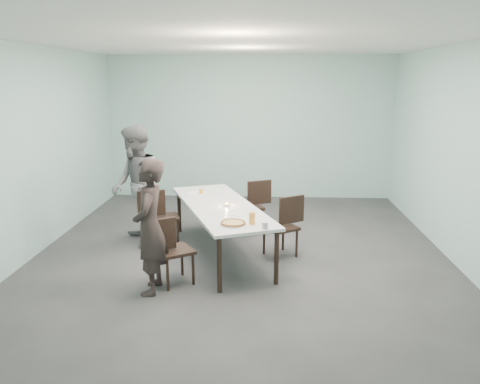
# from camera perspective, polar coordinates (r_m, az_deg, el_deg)

# --- Properties ---
(ground) EXTENTS (7.00, 7.00, 0.00)m
(ground) POSITION_cam_1_polar(r_m,az_deg,el_deg) (6.94, 0.09, -7.64)
(ground) COLOR #333335
(ground) RESTS_ON ground
(room_shell) EXTENTS (6.02, 7.02, 3.01)m
(room_shell) POSITION_cam_1_polar(r_m,az_deg,el_deg) (6.49, 0.10, 9.27)
(room_shell) COLOR #A3CDC9
(room_shell) RESTS_ON ground
(table) EXTENTS (1.79, 2.75, 0.75)m
(table) POSITION_cam_1_polar(r_m,az_deg,el_deg) (6.76, -2.40, -2.05)
(table) COLOR white
(table) RESTS_ON ground
(chair_near_left) EXTENTS (0.63, 0.58, 0.87)m
(chair_near_left) POSITION_cam_1_polar(r_m,az_deg,el_deg) (5.89, -8.73, -6.58)
(chair_near_left) COLOR black
(chair_near_left) RESTS_ON ground
(chair_far_left) EXTENTS (0.65, 0.53, 0.87)m
(chair_far_left) POSITION_cam_1_polar(r_m,az_deg,el_deg) (7.32, -9.82, -2.56)
(chair_far_left) COLOR black
(chair_far_left) RESTS_ON ground
(chair_near_right) EXTENTS (0.64, 0.58, 0.87)m
(chair_near_right) POSITION_cam_1_polar(r_m,az_deg,el_deg) (6.81, 5.53, -3.65)
(chair_near_right) COLOR black
(chair_near_right) RESTS_ON ground
(chair_far_right) EXTENTS (0.65, 0.55, 0.87)m
(chair_far_right) POSITION_cam_1_polar(r_m,az_deg,el_deg) (7.83, 1.63, -1.30)
(chair_far_right) COLOR black
(chair_far_right) RESTS_ON ground
(diner_near) EXTENTS (0.41, 0.60, 1.63)m
(diner_near) POSITION_cam_1_polar(r_m,az_deg,el_deg) (5.64, -10.94, -4.20)
(diner_near) COLOR black
(diner_near) RESTS_ON ground
(diner_far) EXTENTS (1.04, 1.12, 1.85)m
(diner_far) POSITION_cam_1_polar(r_m,az_deg,el_deg) (7.31, -12.52, 0.73)
(diner_far) COLOR slate
(diner_far) RESTS_ON ground
(pizza) EXTENTS (0.34, 0.34, 0.04)m
(pizza) POSITION_cam_1_polar(r_m,az_deg,el_deg) (5.84, -0.85, -3.82)
(pizza) COLOR white
(pizza) RESTS_ON table
(side_plate) EXTENTS (0.18, 0.18, 0.01)m
(side_plate) POSITION_cam_1_polar(r_m,az_deg,el_deg) (6.26, -0.22, -2.72)
(side_plate) COLOR white
(side_plate) RESTS_ON table
(beer_glass) EXTENTS (0.08, 0.08, 0.15)m
(beer_glass) POSITION_cam_1_polar(r_m,az_deg,el_deg) (5.84, 1.48, -3.23)
(beer_glass) COLOR orange
(beer_glass) RESTS_ON table
(water_tumbler) EXTENTS (0.08, 0.08, 0.09)m
(water_tumbler) POSITION_cam_1_polar(r_m,az_deg,el_deg) (5.66, 3.04, -4.11)
(water_tumbler) COLOR silver
(water_tumbler) RESTS_ON table
(tealight) EXTENTS (0.06, 0.06, 0.05)m
(tealight) POSITION_cam_1_polar(r_m,az_deg,el_deg) (6.66, -1.62, -1.58)
(tealight) COLOR silver
(tealight) RESTS_ON table
(amber_tumbler) EXTENTS (0.07, 0.07, 0.08)m
(amber_tumbler) POSITION_cam_1_polar(r_m,az_deg,el_deg) (7.40, -4.75, 0.07)
(amber_tumbler) COLOR orange
(amber_tumbler) RESTS_ON table
(menu) EXTENTS (0.36, 0.32, 0.01)m
(menu) POSITION_cam_1_polar(r_m,az_deg,el_deg) (7.46, -5.27, -0.10)
(menu) COLOR silver
(menu) RESTS_ON table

